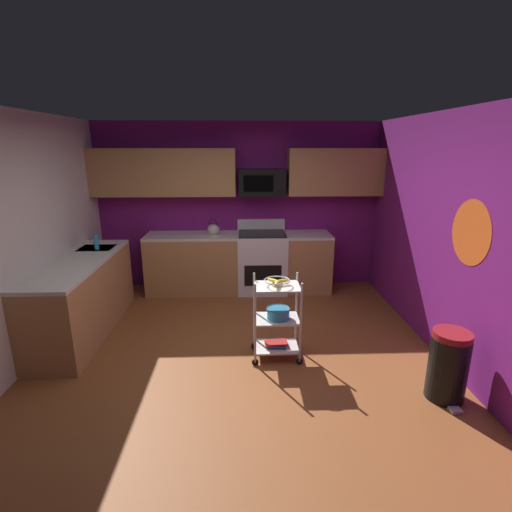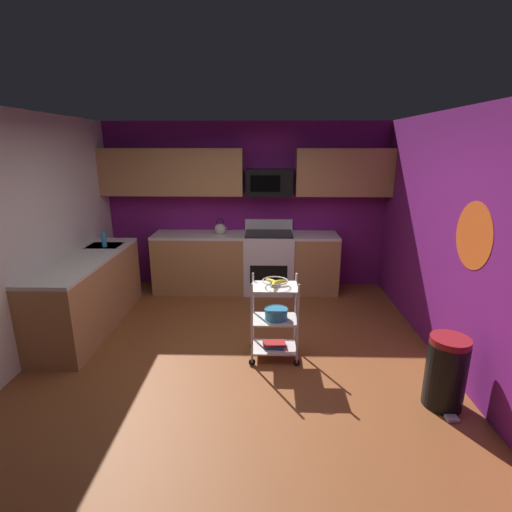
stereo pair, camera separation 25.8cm
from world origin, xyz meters
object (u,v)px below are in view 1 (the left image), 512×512
Objects in this scene: mixing_bowl_large at (278,313)px; book_stack at (276,344)px; oven_range at (262,261)px; rolling_cart at (277,319)px; kettle at (213,230)px; dish_soap_bottle at (96,242)px; trash_can at (448,366)px; fruit_bowl at (277,281)px; microwave at (262,182)px.

book_stack is at bearing -180.00° from mixing_bowl_large.
oven_range reaches higher than mixing_bowl_large.
oven_range is 1.20× the size of rolling_cart.
kettle reaches higher than dish_soap_bottle.
rolling_cart is 3.63× the size of mixing_bowl_large.
trash_can is (1.54, -2.82, -0.15)m from oven_range.
dish_soap_bottle is (-1.47, -0.84, 0.02)m from kettle.
trash_can is (2.29, -2.82, -0.67)m from kettle.
rolling_cart is 2.27m from kettle.
kettle is (-0.75, -0.00, 0.52)m from oven_range.
fruit_bowl reaches higher than mixing_bowl_large.
microwave reaches higher than mixing_bowl_large.
rolling_cart reaches higher than mixing_bowl_large.
trash_can is at bearing -27.61° from mixing_bowl_large.
microwave is at bearing 91.84° from mixing_bowl_large.
fruit_bowl is at bearing -88.56° from oven_range.
mixing_bowl_large is at bearing 0.00° from rolling_cart.
trash_can is at bearing -27.34° from fruit_bowl.
oven_range is at bearing 118.60° from trash_can.
dish_soap_bottle reaches higher than trash_can.
trash_can is (1.49, -0.77, -0.12)m from rolling_cart.
rolling_cart is 2.64m from dish_soap_bottle.
dish_soap_bottle reaches higher than book_stack.
microwave is 2.46m from mixing_bowl_large.
mixing_bowl_large is 0.38× the size of trash_can.
oven_range is 2.05m from mixing_bowl_large.
kettle is at bearing 29.59° from dish_soap_bottle.
dish_soap_bottle is (-2.28, 1.21, 0.14)m from fruit_bowl.
microwave is at bearing 8.23° from kettle.
book_stack is 1.28× the size of dish_soap_bottle.
rolling_cart is at bearing -28.03° from dish_soap_bottle.
trash_can is at bearing -27.34° from rolling_cart.
fruit_bowl is 1.03× the size of kettle.
rolling_cart reaches higher than book_stack.
mixing_bowl_large is at bearing 152.39° from trash_can.
microwave reaches higher than rolling_cart.
oven_range is at bearing 91.44° from book_stack.
trash_can is (1.49, -0.77, -0.55)m from fruit_bowl.
dish_soap_bottle is (-2.22, -0.95, -0.68)m from microwave.
oven_range is 4.31× the size of book_stack.
microwave is 2.57× the size of fruit_bowl.
oven_range is at bearing -89.74° from microwave.
dish_soap_bottle is at bearing 151.97° from fruit_bowl.
kettle is 0.40× the size of trash_can.
kettle is (-0.80, 2.05, 0.84)m from book_stack.
dish_soap_bottle is (-2.28, 1.21, 0.57)m from rolling_cart.
microwave is at bearing 90.26° from oven_range.
mixing_bowl_large is 0.99× the size of book_stack.
kettle is at bearing 111.37° from fruit_bowl.
microwave is 2.66m from book_stack.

